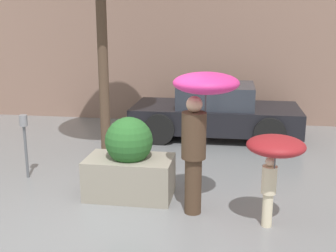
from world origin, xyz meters
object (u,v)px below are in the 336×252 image
planter_box (129,164)px  parked_car_near (216,112)px  person_child (275,153)px  parking_meter (24,133)px  person_adult (201,109)px

planter_box → parked_car_near: 4.05m
planter_box → parked_car_near: size_ratio=0.35×
planter_box → parked_car_near: planter_box is taller
planter_box → person_child: size_ratio=1.05×
planter_box → person_child: (2.16, -0.77, 0.53)m
person_child → parking_meter: size_ratio=1.13×
parked_car_near → parking_meter: parked_car_near is taller
person_adult → parking_meter: bearing=148.3°
person_adult → person_child: person_adult is taller
planter_box → person_adult: bearing=-19.5°
planter_box → person_child: bearing=-19.6°
person_child → parking_meter: 4.40m
person_adult → parking_meter: size_ratio=1.79×
parked_car_near → person_adult: bearing=179.6°
parked_car_near → parking_meter: 4.65m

